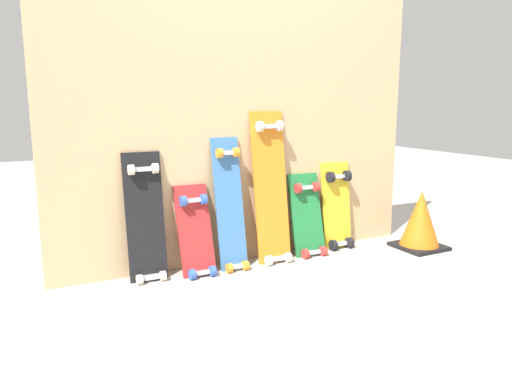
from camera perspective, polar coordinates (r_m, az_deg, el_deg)
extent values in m
plane|color=#B2AAA0|center=(2.97, -0.62, -8.00)|extent=(12.00, 12.00, 0.00)
cube|color=tan|center=(2.88, -1.28, 9.17)|extent=(2.28, 0.04, 1.75)
cube|color=black|center=(2.67, -12.77, -3.56)|extent=(0.20, 0.11, 0.75)
cube|color=#B7B7BF|center=(2.69, -12.19, -9.68)|extent=(0.09, 0.04, 0.03)
cube|color=#B7B7BF|center=(2.63, -13.10, 2.62)|extent=(0.09, 0.04, 0.03)
cylinder|color=beige|center=(2.66, -13.42, -9.92)|extent=(0.03, 0.05, 0.05)
cylinder|color=beige|center=(2.69, -10.79, -9.58)|extent=(0.03, 0.05, 0.05)
cylinder|color=beige|center=(2.59, -14.35, 2.52)|extent=(0.03, 0.05, 0.05)
cylinder|color=beige|center=(2.62, -11.67, 2.72)|extent=(0.03, 0.05, 0.05)
cube|color=#B22626|center=(2.73, -7.07, -5.18)|extent=(0.19, 0.18, 0.56)
cube|color=#B7B7BF|center=(2.72, -6.38, -9.33)|extent=(0.09, 0.04, 0.03)
cube|color=#B7B7BF|center=(2.72, -7.42, -0.99)|extent=(0.09, 0.04, 0.03)
cylinder|color=#3359B2|center=(2.68, -7.45, -9.51)|extent=(0.03, 0.06, 0.06)
cylinder|color=#3359B2|center=(2.72, -5.08, -9.17)|extent=(0.03, 0.06, 0.06)
cylinder|color=#3359B2|center=(2.68, -8.48, -1.06)|extent=(0.03, 0.06, 0.06)
cylinder|color=#3359B2|center=(2.72, -6.13, -0.84)|extent=(0.03, 0.06, 0.06)
cube|color=#386BAD|center=(2.79, -3.09, -2.08)|extent=(0.16, 0.17, 0.81)
cube|color=#B7B7BF|center=(2.80, -2.32, -8.67)|extent=(0.07, 0.04, 0.03)
cube|color=#B7B7BF|center=(2.76, -3.45, 4.57)|extent=(0.07, 0.04, 0.03)
cylinder|color=orange|center=(2.76, -3.14, -8.86)|extent=(0.03, 0.05, 0.05)
cylinder|color=orange|center=(2.80, -1.23, -8.56)|extent=(0.03, 0.05, 0.05)
cylinder|color=orange|center=(2.73, -4.28, 4.54)|extent=(0.03, 0.05, 0.05)
cylinder|color=orange|center=(2.77, -2.35, 4.65)|extent=(0.03, 0.05, 0.05)
cube|color=orange|center=(2.89, 1.72, -0.11)|extent=(0.21, 0.16, 0.95)
cube|color=#B7B7BF|center=(2.92, 2.46, -7.77)|extent=(0.09, 0.04, 0.03)
cube|color=#B7B7BF|center=(2.87, 1.45, 7.65)|extent=(0.09, 0.04, 0.03)
cylinder|color=beige|center=(2.87, 1.49, -8.00)|extent=(0.03, 0.06, 0.06)
cylinder|color=beige|center=(2.93, 3.74, -7.62)|extent=(0.03, 0.06, 0.06)
cylinder|color=beige|center=(2.83, 0.45, 7.66)|extent=(0.03, 0.06, 0.06)
cylinder|color=beige|center=(2.89, 2.75, 7.71)|extent=(0.03, 0.06, 0.06)
cube|color=#1E7238|center=(3.06, 5.97, -3.27)|extent=(0.21, 0.15, 0.57)
cube|color=#B7B7BF|center=(3.06, 6.64, -7.00)|extent=(0.09, 0.04, 0.03)
cube|color=#B7B7BF|center=(3.04, 5.79, 0.50)|extent=(0.09, 0.04, 0.03)
cylinder|color=red|center=(3.01, 5.78, -7.19)|extent=(0.03, 0.06, 0.06)
cylinder|color=red|center=(3.08, 7.84, -6.82)|extent=(0.03, 0.06, 0.06)
cylinder|color=red|center=(2.99, 4.92, 0.43)|extent=(0.03, 0.06, 0.06)
cylinder|color=red|center=(3.06, 6.99, 0.62)|extent=(0.03, 0.06, 0.06)
cube|color=gold|center=(3.22, 9.34, -2.07)|extent=(0.21, 0.09, 0.62)
cube|color=#B7B7BF|center=(3.24, 9.75, -5.95)|extent=(0.09, 0.04, 0.03)
cube|color=#B7B7BF|center=(3.18, 9.45, 1.80)|extent=(0.09, 0.04, 0.03)
cylinder|color=black|center=(3.18, 8.99, -6.16)|extent=(0.03, 0.07, 0.07)
cylinder|color=black|center=(3.26, 10.85, -5.82)|extent=(0.03, 0.07, 0.07)
cylinder|color=black|center=(3.13, 8.68, 1.72)|extent=(0.03, 0.07, 0.07)
cylinder|color=black|center=(3.21, 10.57, 1.87)|extent=(0.03, 0.07, 0.07)
cube|color=black|center=(3.38, 18.45, -6.01)|extent=(0.29, 0.29, 0.02)
cone|color=orange|center=(3.33, 18.64, -2.87)|extent=(0.25, 0.25, 0.36)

